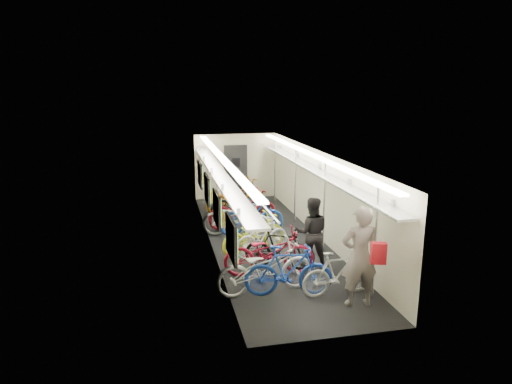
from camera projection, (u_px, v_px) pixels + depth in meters
name	position (u px, v px, depth m)	size (l,w,h in m)	color
train_car_shell	(248.00, 177.00, 12.63)	(10.00, 10.00, 10.00)	black
bicycle_0	(266.00, 268.00, 9.17)	(0.72, 2.06, 1.08)	#BCBBC0
bicycle_1	(289.00, 271.00, 9.04)	(0.50, 1.77, 1.07)	#1C3FA8
bicycle_2	(269.00, 252.00, 10.06)	(0.70, 2.01, 1.06)	maroon
bicycle_3	(280.00, 249.00, 10.41)	(0.46, 1.63, 0.98)	black
bicycle_4	(254.00, 234.00, 11.46)	(0.64, 1.84, 0.97)	#C5D414
bicycle_5	(262.00, 237.00, 11.22)	(0.45, 1.59, 0.96)	white
bicycle_6	(237.00, 219.00, 12.65)	(0.69, 1.97, 1.04)	#ADADB2
bicycle_7	(252.00, 216.00, 12.75)	(0.52, 1.86, 1.11)	#1C45AA
bicycle_8	(243.00, 209.00, 13.49)	(0.75, 2.14, 1.13)	maroon
bicycle_9	(241.00, 204.00, 14.07)	(0.52, 1.85, 1.11)	black
bicycle_10	(236.00, 196.00, 15.05)	(0.75, 2.16, 1.13)	#BB6C11
bicycle_11	(338.00, 273.00, 9.10)	(0.44, 1.55, 0.93)	silver
passenger_near	(359.00, 256.00, 8.56)	(0.72, 0.47, 1.97)	slate
passenger_mid	(311.00, 232.00, 10.48)	(0.80, 0.63, 1.65)	black
backpack	(378.00, 253.00, 7.91)	(0.26, 0.14, 0.38)	#AC111C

